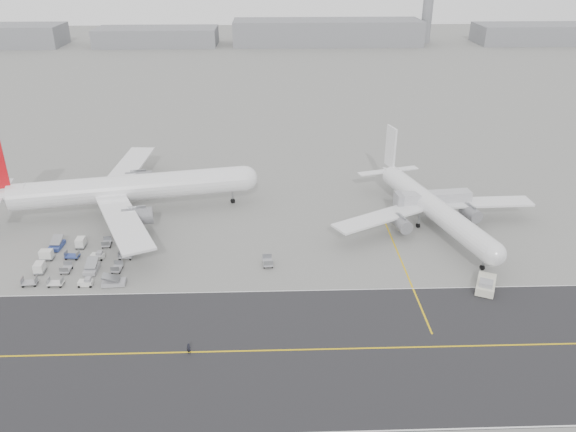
{
  "coord_description": "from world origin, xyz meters",
  "views": [
    {
      "loc": [
        5.25,
        -84.26,
        54.65
      ],
      "look_at": [
        8.52,
        12.0,
        7.61
      ],
      "focal_mm": 35.0,
      "sensor_mm": 36.0,
      "label": 1
    }
  ],
  "objects_px": {
    "pushback_tug": "(486,285)",
    "control_tower": "(427,14)",
    "airliner_a": "(125,188)",
    "jet_bridge": "(434,200)",
    "airliner_b": "(432,206)",
    "ground_crew_a": "(189,349)"
  },
  "relations": [
    {
      "from": "airliner_a",
      "to": "jet_bridge",
      "type": "relative_size",
      "value": 3.35
    },
    {
      "from": "airliner_b",
      "to": "pushback_tug",
      "type": "xyz_separation_m",
      "value": [
        3.37,
        -24.47,
        -3.68
      ]
    },
    {
      "from": "pushback_tug",
      "to": "jet_bridge",
      "type": "height_order",
      "value": "jet_bridge"
    },
    {
      "from": "control_tower",
      "to": "airliner_b",
      "type": "bearing_deg",
      "value": -104.02
    },
    {
      "from": "airliner_a",
      "to": "jet_bridge",
      "type": "bearing_deg",
      "value": -105.31
    },
    {
      "from": "airliner_a",
      "to": "pushback_tug",
      "type": "height_order",
      "value": "airliner_a"
    },
    {
      "from": "control_tower",
      "to": "airliner_a",
      "type": "bearing_deg",
      "value": -118.42
    },
    {
      "from": "airliner_b",
      "to": "pushback_tug",
      "type": "bearing_deg",
      "value": -97.9
    },
    {
      "from": "airliner_b",
      "to": "airliner_a",
      "type": "bearing_deg",
      "value": 156.54
    },
    {
      "from": "airliner_a",
      "to": "jet_bridge",
      "type": "xyz_separation_m",
      "value": [
        67.48,
        -5.57,
        -1.32
      ]
    },
    {
      "from": "airliner_a",
      "to": "airliner_b",
      "type": "relative_size",
      "value": 1.3
    },
    {
      "from": "jet_bridge",
      "to": "control_tower",
      "type": "bearing_deg",
      "value": 70.01
    },
    {
      "from": "pushback_tug",
      "to": "airliner_b",
      "type": "bearing_deg",
      "value": 122.29
    },
    {
      "from": "jet_bridge",
      "to": "ground_crew_a",
      "type": "distance_m",
      "value": 64.55
    },
    {
      "from": "control_tower",
      "to": "pushback_tug",
      "type": "relative_size",
      "value": 3.8
    },
    {
      "from": "pushback_tug",
      "to": "control_tower",
      "type": "bearing_deg",
      "value": 102.35
    },
    {
      "from": "airliner_b",
      "to": "jet_bridge",
      "type": "xyz_separation_m",
      "value": [
        1.38,
        3.38,
        -0.05
      ]
    },
    {
      "from": "jet_bridge",
      "to": "ground_crew_a",
      "type": "relative_size",
      "value": 9.46
    },
    {
      "from": "ground_crew_a",
      "to": "control_tower",
      "type": "bearing_deg",
      "value": 89.92
    },
    {
      "from": "ground_crew_a",
      "to": "jet_bridge",
      "type": "bearing_deg",
      "value": 62.87
    },
    {
      "from": "airliner_a",
      "to": "ground_crew_a",
      "type": "height_order",
      "value": "airliner_a"
    },
    {
      "from": "airliner_a",
      "to": "jet_bridge",
      "type": "height_order",
      "value": "airliner_a"
    }
  ]
}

